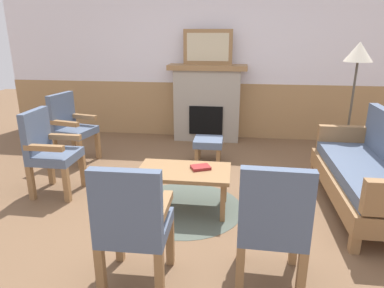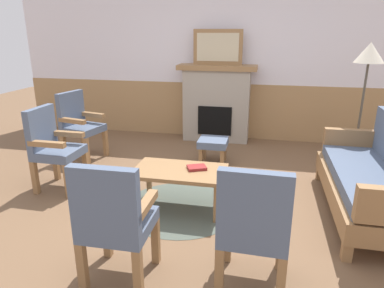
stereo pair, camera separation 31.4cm
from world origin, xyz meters
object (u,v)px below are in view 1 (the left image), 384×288
floor_lamp_by_couch (358,60)px  armchair_near_fireplace (70,125)px  armchair_front_center (273,220)px  framed_picture (208,47)px  armchair_front_left (133,221)px  fireplace (207,102)px  book_on_table (201,167)px  couch (369,174)px  footstool (208,144)px  armchair_by_window_left (49,149)px  coffee_table (184,175)px

floor_lamp_by_couch → armchair_near_fireplace: bearing=-175.0°
armchair_near_fireplace → armchair_front_center: size_ratio=1.00×
framed_picture → armchair_front_left: framed_picture is taller
fireplace → book_on_table: (0.15, -2.48, -0.20)m
fireplace → armchair_front_center: bearing=-77.8°
book_on_table → framed_picture: bearing=93.5°
couch → footstool: size_ratio=4.50×
armchair_front_center → floor_lamp_by_couch: floor_lamp_by_couch is taller
armchair_by_window_left → floor_lamp_by_couch: size_ratio=0.58×
couch → footstool: couch is taller
couch → armchair_by_window_left: bearing=-179.0°
fireplace → framed_picture: 0.91m
floor_lamp_by_couch → framed_picture: bearing=154.3°
armchair_front_center → armchair_front_left: bearing=-171.9°
book_on_table → fireplace: bearing=93.5°
framed_picture → footstool: framed_picture is taller
coffee_table → book_on_table: 0.19m
armchair_near_fireplace → armchair_by_window_left: (0.23, -1.02, 0.00)m
armchair_near_fireplace → armchair_front_left: 2.93m
book_on_table → armchair_front_center: size_ratio=0.19×
floor_lamp_by_couch → book_on_table: bearing=-141.5°
armchair_by_window_left → armchair_front_left: 1.99m
coffee_table → floor_lamp_by_couch: (2.05, 1.55, 1.06)m
couch → floor_lamp_by_couch: bearing=83.8°
armchair_front_left → footstool: bearing=83.1°
armchair_near_fireplace → armchair_front_center: (2.61, -2.30, 0.00)m
framed_picture → armchair_near_fireplace: 2.48m
fireplace → armchair_front_center: (0.78, -3.62, -0.11)m
fireplace → book_on_table: 2.49m
book_on_table → floor_lamp_by_couch: 2.60m
book_on_table → footstool: bearing=91.3°
framed_picture → armchair_front_center: framed_picture is taller
couch → armchair_by_window_left: same height
armchair_near_fireplace → floor_lamp_by_couch: floor_lamp_by_couch is taller
coffee_table → footstool: (0.14, 1.38, -0.10)m
footstool → armchair_near_fireplace: 1.98m
coffee_table → framed_picture: bearing=89.6°
armchair_by_window_left → footstool: bearing=34.7°
book_on_table → armchair_front_center: armchair_front_center is taller
armchair_by_window_left → armchair_front_left: same height
fireplace → armchair_near_fireplace: bearing=-144.2°
couch → armchair_front_left: (-2.09, -1.48, 0.14)m
framed_picture → footstool: size_ratio=2.00×
framed_picture → armchair_front_left: bearing=-92.9°
fireplace → armchair_by_window_left: fireplace is taller
book_on_table → armchair_front_left: (-0.35, -1.28, 0.08)m
book_on_table → armchair_front_center: 1.30m
footstool → armchair_near_fireplace: (-1.95, -0.18, 0.25)m
coffee_table → armchair_near_fireplace: bearing=146.3°
framed_picture → fireplace: bearing=-90.0°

